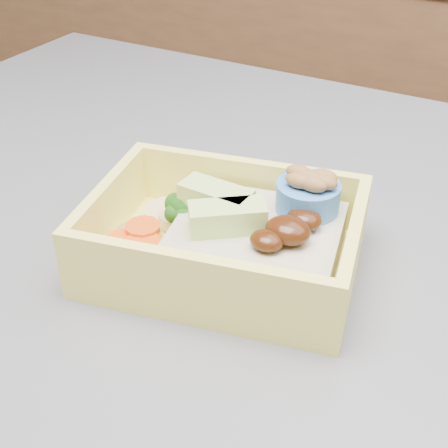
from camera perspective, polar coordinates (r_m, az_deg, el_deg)
The scene contains 1 object.
bento_box at distance 0.48m, azimuth 0.78°, elevation -1.30°, with size 0.23×0.18×0.07m.
Camera 1 is at (0.07, -0.43, 1.22)m, focal length 50.00 mm.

